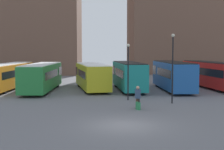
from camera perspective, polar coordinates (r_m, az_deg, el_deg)
name	(u,v)px	position (r m, az deg, el deg)	size (l,w,h in m)	color
ground_plane	(124,125)	(19.00, 2.29, -9.16)	(160.00, 160.00, 0.00)	slate
building_block_left	(15,12)	(66.02, -17.23, 10.98)	(25.39, 17.80, 24.18)	brown
bus_0	(8,75)	(38.02, -18.45, -0.02)	(3.29, 12.41, 2.94)	orange
bus_1	(42,76)	(35.25, -12.66, -0.19)	(3.08, 10.92, 3.01)	#237A38
bus_2	(92,76)	(35.84, -3.71, -0.09)	(4.28, 10.14, 2.93)	gold
bus_3	(128,75)	(35.14, 3.03, 0.00)	(3.12, 9.67, 3.14)	#19847F
bus_4	(173,75)	(35.68, 11.02, 0.04)	(2.74, 10.11, 3.20)	#1E56A3
bus_5	(211,74)	(38.82, 17.70, 0.23)	(3.75, 12.31, 3.12)	red
traveler	(138,95)	(24.15, 4.73, -3.69)	(0.60, 0.60, 1.75)	#4C3828
suitcase	(138,106)	(23.76, 4.79, -5.64)	(0.34, 0.47, 0.85)	#28844C
lamp_post_0	(128,67)	(27.93, 2.96, 1.52)	(0.28, 0.28, 5.06)	black
lamp_post_1	(173,63)	(26.64, 11.03, 2.20)	(0.28, 0.28, 5.87)	black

